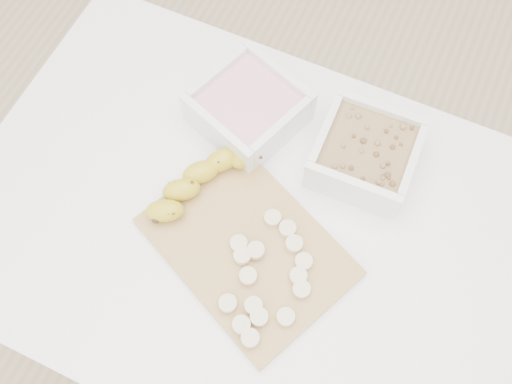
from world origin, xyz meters
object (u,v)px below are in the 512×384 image
at_px(bowl_yogurt, 248,108).
at_px(banana, 202,181).
at_px(bowl_granola, 365,153).
at_px(cutting_board, 247,247).
at_px(table, 249,239).

xyz_separation_m(bowl_yogurt, banana, (-0.01, -0.16, -0.01)).
bearing_deg(banana, bowl_yogurt, 125.22).
relative_size(bowl_granola, cutting_board, 0.53).
relative_size(cutting_board, banana, 1.45).
bearing_deg(table, bowl_granola, 52.94).
bearing_deg(bowl_yogurt, table, -65.11).
bearing_deg(cutting_board, bowl_yogurt, 114.37).
bearing_deg(cutting_board, banana, 150.28).
distance_m(bowl_granola, cutting_board, 0.26).
height_order(bowl_yogurt, cutting_board, bowl_yogurt).
bearing_deg(banana, bowl_granola, 74.32).
bearing_deg(bowl_granola, banana, -145.41).
relative_size(table, cutting_board, 3.06).
height_order(bowl_yogurt, bowl_granola, bowl_yogurt).
distance_m(bowl_granola, banana, 0.29).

